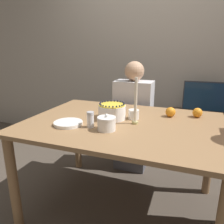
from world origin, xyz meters
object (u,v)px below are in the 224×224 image
person_man_blue_shirt (133,123)px  cake (112,111)px  tv_monitor (207,98)px  candle (136,105)px  sugar_shaker (90,120)px  sugar_bowl (107,123)px

person_man_blue_shirt → cake: bearing=90.5°
tv_monitor → person_man_blue_shirt: bearing=-151.0°
candle → tv_monitor: size_ratio=0.65×
candle → person_man_blue_shirt: bearing=105.7°
candle → tv_monitor: 1.29m
sugar_shaker → person_man_blue_shirt: (0.07, 0.93, -0.32)m
cake → sugar_shaker: (-0.07, -0.24, -0.00)m
person_man_blue_shirt → tv_monitor: 0.90m
sugar_bowl → person_man_blue_shirt: person_man_blue_shirt is taller
sugar_shaker → tv_monitor: tv_monitor is taller
tv_monitor → cake: bearing=-124.1°
cake → sugar_bowl: size_ratio=1.68×
cake → sugar_bowl: bearing=-77.9°
person_man_blue_shirt → tv_monitor: person_man_blue_shirt is taller
sugar_bowl → candle: (0.15, 0.19, 0.10)m
person_man_blue_shirt → tv_monitor: size_ratio=2.25×
cake → sugar_bowl: 0.26m
sugar_bowl → person_man_blue_shirt: (-0.06, 0.94, -0.31)m
person_man_blue_shirt → tv_monitor: bearing=-151.0°
sugar_shaker → person_man_blue_shirt: 0.98m
candle → cake: bearing=164.0°
candle → tv_monitor: (0.54, 1.16, -0.14)m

